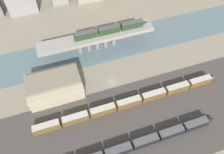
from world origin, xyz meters
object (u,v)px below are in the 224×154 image
Objects in this scene: warehouse_building at (55,86)px; train_yard_near at (122,149)px; train_on_bridge at (111,29)px; train_yard_mid at (132,102)px.

train_yard_near is at bearing -62.20° from warehouse_building.
train_on_bridge is 1.72× the size of warehouse_building.
warehouse_building is (-19.01, 36.07, 2.79)m from train_yard_near.
warehouse_building reaches higher than train_yard_mid.
train_yard_near is (-15.49, -57.77, -8.96)m from train_on_bridge.
warehouse_building is (-30.50, 17.61, 2.62)m from train_yard_mid.
warehouse_building is at bearing 117.80° from train_yard_near.
train_yard_mid is at bearing -30.00° from warehouse_building.
train_on_bridge reaches higher than warehouse_building.
train_yard_near is at bearing -121.89° from train_yard_mid.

